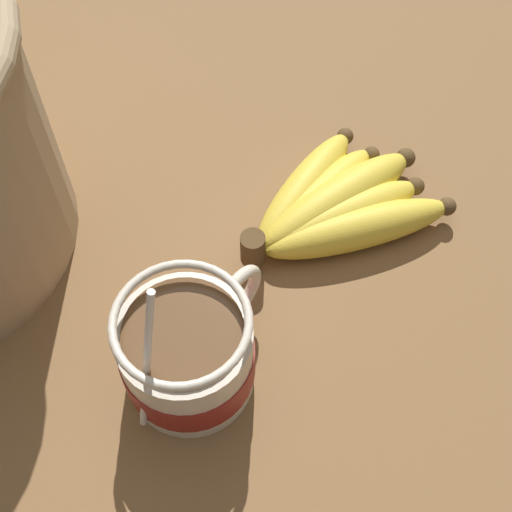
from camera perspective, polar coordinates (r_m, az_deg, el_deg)
The scene contains 3 objects.
table at distance 57.91cm, azimuth -1.07°, elevation -4.99°, with size 126.52×126.52×3.20cm.
coffee_mug at distance 50.61cm, azimuth -5.43°, elevation -7.81°, with size 13.48×9.55×15.56cm.
banana_bunch at distance 59.90cm, azimuth 6.24°, elevation 3.93°, with size 17.79×14.17×4.19cm.
Camera 1 is at (-20.05, -16.94, 53.22)cm, focal length 50.00 mm.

